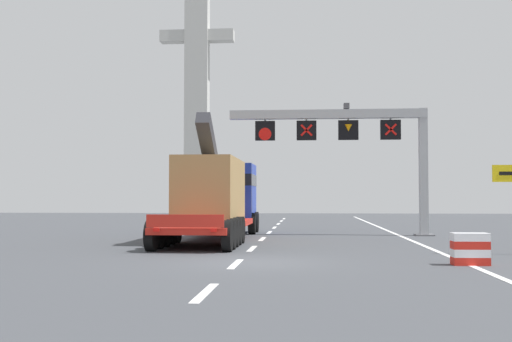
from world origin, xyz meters
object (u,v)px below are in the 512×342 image
(crash_barrier_striped, at_px, (470,249))
(bridge_pylon_distant, at_px, (197,67))
(heavy_haul_truck_red, at_px, (219,195))
(overhead_lane_gantry, at_px, (353,134))

(crash_barrier_striped, distance_m, bridge_pylon_distant, 62.41)
(crash_barrier_striped, bearing_deg, bridge_pylon_distant, 107.30)
(heavy_haul_truck_red, height_order, bridge_pylon_distant, bridge_pylon_distant)
(overhead_lane_gantry, height_order, crash_barrier_striped, overhead_lane_gantry)
(bridge_pylon_distant, bearing_deg, crash_barrier_striped, -72.70)
(bridge_pylon_distant, bearing_deg, overhead_lane_gantry, -70.33)
(overhead_lane_gantry, height_order, bridge_pylon_distant, bridge_pylon_distant)
(heavy_haul_truck_red, distance_m, crash_barrier_striped, 14.17)
(overhead_lane_gantry, height_order, heavy_haul_truck_red, overhead_lane_gantry)
(crash_barrier_striped, bearing_deg, heavy_haul_truck_red, 128.02)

